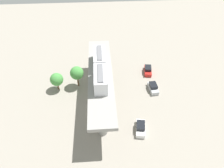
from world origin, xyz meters
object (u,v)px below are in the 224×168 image
parked_car_red (148,70)px  tree_mid_lot (77,73)px  parked_car_silver (153,88)px  parked_car_white (141,128)px  train (100,68)px  tree_near_viaduct (57,80)px

parked_car_red → tree_mid_lot: 19.23m
parked_car_silver → parked_car_white: bearing=-118.5°
train → parked_car_white: 14.87m
parked_car_white → tree_mid_lot: bearing=142.1°
parked_car_white → tree_near_viaduct: (-18.26, 13.70, 2.34)m
tree_near_viaduct → tree_mid_lot: (4.88, 0.89, 0.98)m
parked_car_white → parked_car_red: size_ratio=1.01×
train → parked_car_white: size_ratio=3.05×
parked_car_white → train: bearing=138.6°
parked_car_silver → parked_car_red: size_ratio=0.98×
parked_car_silver → parked_car_white: size_ratio=0.98×
parked_car_white → tree_near_viaduct: size_ratio=0.95×
tree_mid_lot → train: bearing=-41.9°
train → parked_car_white: bearing=-51.0°
parked_car_white → parked_car_red: bearing=84.3°
parked_car_silver → train: bearing=-175.1°
parked_car_silver → tree_mid_lot: bearing=166.1°
parked_car_red → tree_mid_lot: bearing=-159.3°
parked_car_white → tree_mid_lot: tree_mid_lot is taller
train → parked_car_red: bearing=35.5°
parked_car_red → tree_mid_lot: size_ratio=0.77×
train → parked_car_white: train is taller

